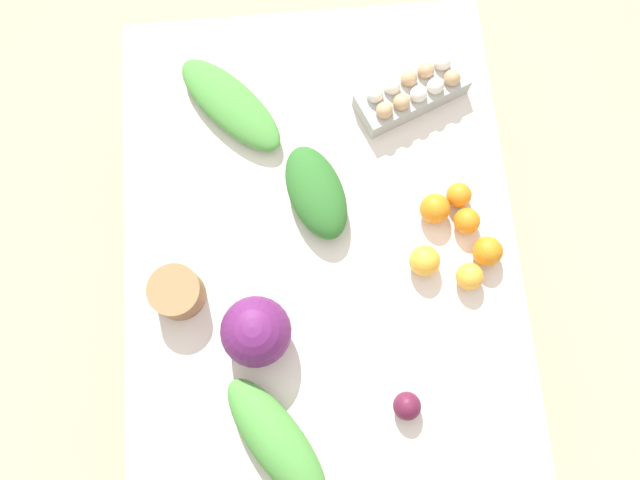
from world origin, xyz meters
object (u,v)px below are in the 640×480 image
Objects in this scene: orange_3 at (488,251)px; orange_5 at (470,277)px; greens_bunch_kale at (230,104)px; orange_1 at (459,195)px; beet_root at (407,406)px; greens_bunch_beet_tops at (317,192)px; paper_bag at (177,292)px; cabbage_purple at (256,332)px; greens_bunch_chard at (277,441)px; orange_0 at (467,221)px; egg_carton at (412,92)px; orange_2 at (425,261)px; orange_4 at (435,209)px.

orange_3 is 0.08m from orange_5.
orange_5 is (0.52, 0.57, 0.00)m from greens_bunch_kale.
greens_bunch_kale is 5.51× the size of orange_1.
greens_bunch_kale is at bearing -155.13° from beet_root.
paper_bag is at bearing -57.94° from greens_bunch_beet_tops.
orange_5 is at bearing -41.95° from orange_3.
greens_bunch_beet_tops is (-0.23, 0.36, 0.00)m from paper_bag.
greens_bunch_beet_tops is at bearing 122.06° from paper_bag.
cabbage_purple reaches higher than greens_bunch_chard.
orange_0 is (0.37, 0.58, 0.00)m from greens_bunch_kale.
greens_bunch_chard reaches higher than orange_5.
greens_bunch_beet_tops is (0.26, -0.28, 0.00)m from egg_carton.
cabbage_purple is 0.62m from orange_1.
greens_bunch_chard reaches higher than orange_2.
beet_root is 0.89× the size of orange_3.
beet_root is (0.80, -0.11, -0.01)m from egg_carton.
egg_carton is at bearing -163.57° from orange_1.
orange_4 is at bearing 56.32° from greens_bunch_kale.
greens_bunch_beet_tops is at bearing -102.69° from orange_4.
cabbage_purple is 0.53× the size of egg_carton.
greens_bunch_kale is 1.03× the size of greens_bunch_chard.
cabbage_purple is at bearing 58.71° from paper_bag.
greens_bunch_beet_tops is at bearing -124.54° from orange_5.
orange_0 is at bearing 128.06° from orange_2.
paper_bag is 0.37× the size of greens_bunch_chard.
greens_bunch_chard is (0.86, 0.07, 0.02)m from greens_bunch_kale.
greens_bunch_chard is 5.07× the size of orange_5.
greens_bunch_kale is at bearing 162.75° from paper_bag.
egg_carton is at bearing -163.10° from orange_3.
orange_2 is at bearing 135.04° from greens_bunch_chard.
orange_2 is at bearing -114.29° from orange_5.
greens_bunch_beet_tops is 3.46× the size of orange_3.
paper_bag is 1.91× the size of beet_root.
greens_bunch_beet_tops is 0.61m from greens_bunch_chard.
orange_2 is (0.46, -0.02, -0.00)m from egg_carton.
greens_bunch_beet_tops is (-0.34, 0.17, -0.04)m from cabbage_purple.
orange_3 is at bearing 145.37° from beet_root.
greens_bunch_chard is 5.18× the size of beet_root.
orange_0 is at bearing 174.52° from orange_5.
greens_bunch_chard is 5.16× the size of orange_0.
greens_bunch_chard reaches higher than orange_1.
beet_root is at bearing 59.29° from paper_bag.
greens_bunch_chard is at bearing -80.42° from beet_root.
greens_bunch_kale is at bearing -142.24° from greens_bunch_beet_tops.
greens_bunch_chard is 0.32m from beet_root.
paper_bag reaches higher than orange_5.
orange_0 is at bearing -97.55° from egg_carton.
orange_4 is (0.34, 0.50, 0.01)m from greens_bunch_kale.
beet_root is 1.00× the size of orange_0.
greens_bunch_kale is 0.61m from orange_4.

